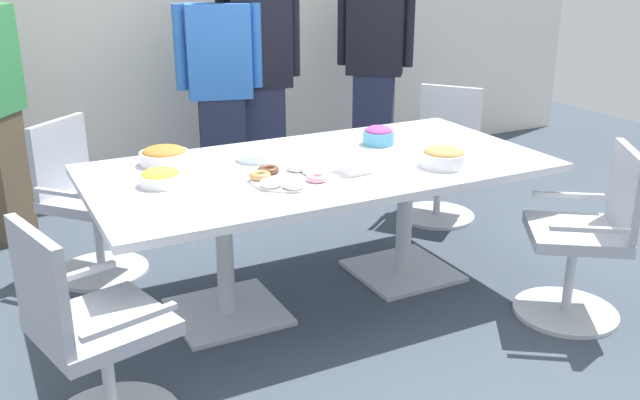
{
  "coord_description": "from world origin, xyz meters",
  "views": [
    {
      "loc": [
        -1.62,
        -3.16,
        1.83
      ],
      "look_at": [
        0.0,
        0.0,
        0.55
      ],
      "focal_mm": 39.55,
      "sensor_mm": 36.0,
      "label": 1
    }
  ],
  "objects_px": {
    "office_chair_0": "(91,342)",
    "snack_bowl_pretzels": "(164,155)",
    "snack_bowl_cookies": "(444,157)",
    "plate_stack": "(256,157)",
    "office_chair_3": "(88,208)",
    "snack_bowl_candy_mix": "(379,135)",
    "person_standing_3": "(375,63)",
    "office_chair_2": "(441,161)",
    "conference_table": "(320,187)",
    "person_standing_1": "(220,87)",
    "donut_platter": "(289,177)",
    "napkin_pile": "(355,164)",
    "snack_bowl_chips_yellow": "(161,177)",
    "person_standing_2": "(260,75)",
    "office_chair_1": "(585,244)"
  },
  "relations": [
    {
      "from": "office_chair_1",
      "to": "donut_platter",
      "type": "relative_size",
      "value": 2.38
    },
    {
      "from": "snack_bowl_cookies",
      "to": "snack_bowl_candy_mix",
      "type": "bearing_deg",
      "value": 97.44
    },
    {
      "from": "office_chair_0",
      "to": "office_chair_1",
      "type": "xyz_separation_m",
      "value": [
        2.42,
        -0.17,
        0.0
      ]
    },
    {
      "from": "snack_bowl_candy_mix",
      "to": "person_standing_3",
      "type": "bearing_deg",
      "value": 59.54
    },
    {
      "from": "snack_bowl_pretzels",
      "to": "napkin_pile",
      "type": "height_order",
      "value": "snack_bowl_pretzels"
    },
    {
      "from": "office_chair_0",
      "to": "person_standing_3",
      "type": "xyz_separation_m",
      "value": [
        2.69,
        2.37,
        0.55
      ]
    },
    {
      "from": "office_chair_0",
      "to": "office_chair_2",
      "type": "distance_m",
      "value": 2.99
    },
    {
      "from": "snack_bowl_cookies",
      "to": "napkin_pile",
      "type": "height_order",
      "value": "snack_bowl_cookies"
    },
    {
      "from": "office_chair_0",
      "to": "snack_bowl_cookies",
      "type": "height_order",
      "value": "office_chair_0"
    },
    {
      "from": "office_chair_3",
      "to": "donut_platter",
      "type": "xyz_separation_m",
      "value": [
        0.81,
        -1.03,
        0.36
      ]
    },
    {
      "from": "conference_table",
      "to": "napkin_pile",
      "type": "relative_size",
      "value": 16.39
    },
    {
      "from": "conference_table",
      "to": "donut_platter",
      "type": "xyz_separation_m",
      "value": [
        -0.26,
        -0.18,
        0.14
      ]
    },
    {
      "from": "conference_table",
      "to": "person_standing_1",
      "type": "relative_size",
      "value": 1.39
    },
    {
      "from": "snack_bowl_cookies",
      "to": "plate_stack",
      "type": "distance_m",
      "value": 0.99
    },
    {
      "from": "office_chair_3",
      "to": "snack_bowl_candy_mix",
      "type": "xyz_separation_m",
      "value": [
        1.56,
        -0.65,
        0.4
      ]
    },
    {
      "from": "snack_bowl_pretzels",
      "to": "plate_stack",
      "type": "relative_size",
      "value": 1.29
    },
    {
      "from": "person_standing_3",
      "to": "plate_stack",
      "type": "height_order",
      "value": "person_standing_3"
    },
    {
      "from": "office_chair_0",
      "to": "office_chair_3",
      "type": "height_order",
      "value": "same"
    },
    {
      "from": "donut_platter",
      "to": "office_chair_3",
      "type": "bearing_deg",
      "value": 128.27
    },
    {
      "from": "plate_stack",
      "to": "snack_bowl_cookies",
      "type": "bearing_deg",
      "value": -33.63
    },
    {
      "from": "conference_table",
      "to": "snack_bowl_cookies",
      "type": "xyz_separation_m",
      "value": [
        0.56,
        -0.33,
        0.18
      ]
    },
    {
      "from": "donut_platter",
      "to": "plate_stack",
      "type": "relative_size",
      "value": 1.92
    },
    {
      "from": "office_chair_0",
      "to": "office_chair_2",
      "type": "xyz_separation_m",
      "value": [
        2.66,
        1.37,
        0.0
      ]
    },
    {
      "from": "office_chair_3",
      "to": "conference_table",
      "type": "bearing_deg",
      "value": 99.98
    },
    {
      "from": "plate_stack",
      "to": "person_standing_2",
      "type": "bearing_deg",
      "value": 66.42
    },
    {
      "from": "person_standing_3",
      "to": "snack_bowl_candy_mix",
      "type": "height_order",
      "value": "person_standing_3"
    },
    {
      "from": "office_chair_2",
      "to": "person_standing_2",
      "type": "xyz_separation_m",
      "value": [
        -0.99,
        0.91,
        0.55
      ]
    },
    {
      "from": "person_standing_3",
      "to": "donut_platter",
      "type": "bearing_deg",
      "value": 87.29
    },
    {
      "from": "person_standing_3",
      "to": "snack_bowl_chips_yellow",
      "type": "bearing_deg",
      "value": 75.2
    },
    {
      "from": "person_standing_3",
      "to": "snack_bowl_candy_mix",
      "type": "xyz_separation_m",
      "value": [
        -0.87,
        -1.49,
        -0.15
      ]
    },
    {
      "from": "person_standing_1",
      "to": "plate_stack",
      "type": "distance_m",
      "value": 1.4
    },
    {
      "from": "conference_table",
      "to": "snack_bowl_candy_mix",
      "type": "distance_m",
      "value": 0.56
    },
    {
      "from": "office_chair_2",
      "to": "person_standing_3",
      "type": "distance_m",
      "value": 1.14
    },
    {
      "from": "office_chair_2",
      "to": "office_chair_3",
      "type": "xyz_separation_m",
      "value": [
        -2.4,
        0.16,
        0.0
      ]
    },
    {
      "from": "office_chair_2",
      "to": "person_standing_3",
      "type": "xyz_separation_m",
      "value": [
        0.04,
        1.0,
        0.55
      ]
    },
    {
      "from": "conference_table",
      "to": "donut_platter",
      "type": "distance_m",
      "value": 0.35
    },
    {
      "from": "person_standing_3",
      "to": "conference_table",
      "type": "bearing_deg",
      "value": 89.48
    },
    {
      "from": "office_chair_0",
      "to": "person_standing_2",
      "type": "relative_size",
      "value": 0.5
    },
    {
      "from": "office_chair_0",
      "to": "office_chair_1",
      "type": "height_order",
      "value": "same"
    },
    {
      "from": "donut_platter",
      "to": "napkin_pile",
      "type": "distance_m",
      "value": 0.36
    },
    {
      "from": "person_standing_3",
      "to": "snack_bowl_cookies",
      "type": "xyz_separation_m",
      "value": [
        -0.81,
        -2.02,
        -0.15
      ]
    },
    {
      "from": "office_chair_0",
      "to": "snack_bowl_pretzels",
      "type": "bearing_deg",
      "value": 135.61
    },
    {
      "from": "snack_bowl_candy_mix",
      "to": "donut_platter",
      "type": "bearing_deg",
      "value": -152.99
    },
    {
      "from": "office_chair_2",
      "to": "snack_bowl_candy_mix",
      "type": "bearing_deg",
      "value": 82.92
    },
    {
      "from": "person_standing_3",
      "to": "office_chair_2",
      "type": "bearing_deg",
      "value": 126.04
    },
    {
      "from": "snack_bowl_pretzels",
      "to": "donut_platter",
      "type": "xyz_separation_m",
      "value": [
        0.46,
        -0.56,
        -0.03
      ]
    },
    {
      "from": "snack_bowl_candy_mix",
      "to": "office_chair_3",
      "type": "bearing_deg",
      "value": 157.46
    },
    {
      "from": "donut_platter",
      "to": "plate_stack",
      "type": "xyz_separation_m",
      "value": [
        -0.01,
        0.4,
        0.0
      ]
    },
    {
      "from": "office_chair_3",
      "to": "napkin_pile",
      "type": "bearing_deg",
      "value": 96.37
    },
    {
      "from": "plate_stack",
      "to": "office_chair_2",
      "type": "bearing_deg",
      "value": 16.49
    }
  ]
}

